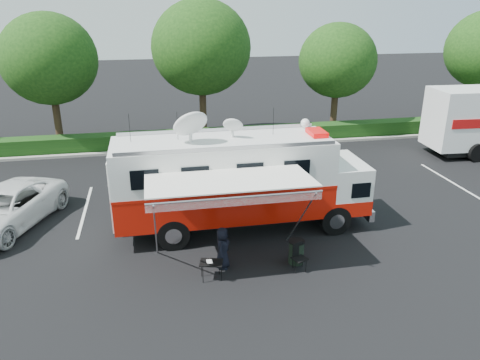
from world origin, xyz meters
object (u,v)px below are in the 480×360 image
object	(u,v)px
white_suv	(8,226)
trash_bin	(296,252)
command_truck	(240,181)
folding_table	(211,263)

from	to	relation	value
white_suv	trash_bin	world-z (taller)	trash_bin
command_truck	trash_bin	bearing A→B (deg)	-64.90
command_truck	white_suv	size ratio (longest dim) A/B	1.72
white_suv	folding_table	bearing A→B (deg)	-12.76
command_truck	white_suv	bearing A→B (deg)	168.15
white_suv	trash_bin	distance (m)	11.86
command_truck	white_suv	xyz separation A→B (m)	(-9.34, 1.96, -2.06)
white_suv	trash_bin	xyz separation A→B (m)	(10.75, -4.98, 0.44)
command_truck	folding_table	xyz separation A→B (m)	(-1.65, -3.47, -1.47)
folding_table	trash_bin	size ratio (longest dim) A/B	0.99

